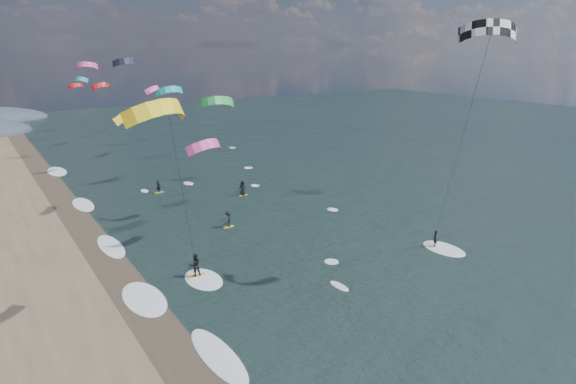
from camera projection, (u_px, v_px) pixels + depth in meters
ground at (414, 349)px, 28.85m from camera, size 260.00×260.00×0.00m
wet_sand_strip at (162, 334)px, 30.35m from camera, size 3.00×240.00×0.00m
kitesurfer_near_a at (478, 90)px, 33.87m from camera, size 7.53×9.16×19.45m
kitesurfer_near_b at (179, 168)px, 30.27m from camera, size 7.28×8.84×15.10m
far_kitesurfers at (222, 200)px, 53.70m from camera, size 9.19×16.31×1.82m
bg_kite_field at (129, 87)px, 67.84m from camera, size 15.09×73.10×7.33m
shoreline_surf at (155, 297)px, 34.76m from camera, size 2.40×79.40×0.11m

